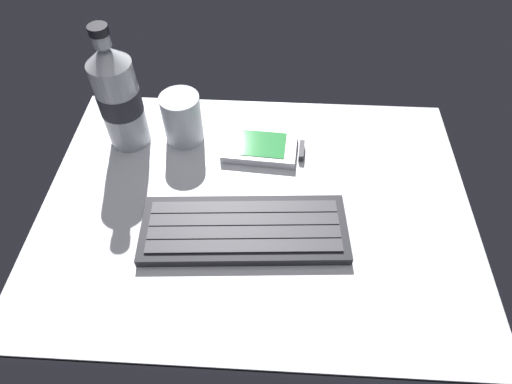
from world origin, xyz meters
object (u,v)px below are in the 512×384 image
(keyboard, at_px, (244,229))
(handheld_device, at_px, (264,147))
(water_bottle, at_px, (119,97))
(juice_cup, at_px, (182,120))

(keyboard, xyz_separation_m, handheld_device, (0.02, 0.17, -0.00))
(keyboard, bearing_deg, water_bottle, 138.91)
(keyboard, distance_m, juice_cup, 0.22)
(keyboard, relative_size, water_bottle, 1.43)
(keyboard, distance_m, handheld_device, 0.17)
(handheld_device, bearing_deg, water_bottle, 176.52)
(water_bottle, bearing_deg, keyboard, -41.09)
(juice_cup, xyz_separation_m, water_bottle, (-0.09, -0.01, 0.05))
(juice_cup, bearing_deg, keyboard, -58.78)
(keyboard, height_order, juice_cup, juice_cup)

